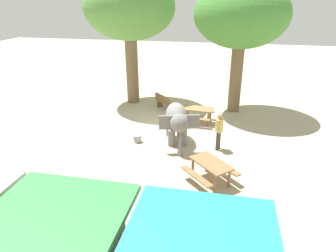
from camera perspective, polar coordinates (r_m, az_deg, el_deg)
ground_plane at (r=15.17m, az=0.10°, el=-0.19°), size 60.00×60.00×0.00m
elephant at (r=13.13m, az=1.70°, el=1.16°), size 1.81×2.50×1.73m
person_handler at (r=12.81m, az=9.55°, el=-0.51°), size 0.32×0.50×1.62m
shade_tree_main at (r=16.75m, az=13.62°, el=19.48°), size 4.85×4.45×6.90m
shade_tree_secondary at (r=18.03m, az=-7.28°, el=21.02°), size 5.10×4.67×7.28m
wooden_bench at (r=17.37m, az=-0.80°, el=4.56°), size 1.27×1.27×0.88m
picnic_table_near at (r=10.69m, az=8.04°, el=-7.67°), size 2.11×2.11×0.78m
picnic_table_far at (r=15.60m, az=5.63°, el=2.68°), size 1.65×1.63×0.78m
feed_bucket at (r=13.66m, az=-5.78°, el=-2.36°), size 0.36×0.36×0.32m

